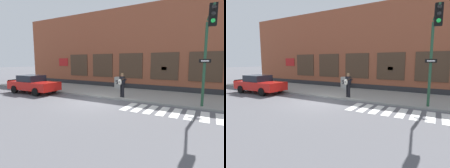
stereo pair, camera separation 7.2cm
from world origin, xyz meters
The scene contains 8 objects.
ground_plane centered at (0.00, 0.00, 0.00)m, with size 160.00×160.00×0.00m, color #56565B.
sidewalk centered at (0.00, 3.92, 0.06)m, with size 28.00×4.93×0.12m.
building_backdrop centered at (0.00, 8.37, 3.91)m, with size 28.00×4.06×7.84m.
crosswalk centered at (5.26, 0.15, 0.01)m, with size 5.78×1.90×0.01m.
red_car centered at (-6.42, 0.40, 0.77)m, with size 4.62×2.02×1.53m.
busker centered at (1.21, 1.99, 1.11)m, with size 0.72×0.65×1.75m.
traffic_light centered at (6.50, 0.74, 3.53)m, with size 0.70×3.09×4.89m.
utility_box centered at (-1.00, 5.93, 0.65)m, with size 0.74×0.62×1.08m.
Camera 2 is at (6.72, -9.18, 2.67)m, focal length 28.00 mm.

